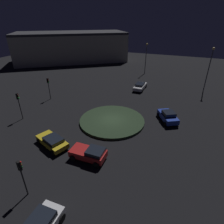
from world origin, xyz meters
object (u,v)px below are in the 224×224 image
Objects in this scene: car_silver at (140,86)px; streetlamp_north at (146,54)px; streetlamp_northeast at (209,66)px; traffic_light_south at (21,171)px; store_building at (72,47)px; car_yellow at (52,141)px; traffic_light_west at (48,84)px; car_blue at (168,116)px; car_red at (89,153)px; traffic_light_west_near at (19,101)px.

car_silver is 13.39m from streetlamp_north.
streetlamp_northeast is 16.96m from streetlamp_north.
store_building reaches higher than traffic_light_south.
traffic_light_south is 0.10× the size of store_building.
store_building is (-24.51, 41.97, 4.00)m from car_yellow.
traffic_light_west is at bearing -150.77° from streetlamp_northeast.
traffic_light_west is at bearing -117.46° from streetlamp_north.
streetlamp_north reaches higher than traffic_light_west.
car_blue is 16.57m from car_yellow.
car_yellow is at bearing 28.35° from traffic_light_south.
car_red is at bearing -86.19° from streetlamp_north.
streetlamp_north reaches higher than traffic_light_west_near.
car_silver is at bearing 36.35° from traffic_light_west_near.
car_red is 0.44× the size of streetlamp_northeast.
streetlamp_northeast is (17.34, 26.44, 4.76)m from car_yellow.
car_silver is 0.59× the size of streetlamp_north.
traffic_light_west is 21.39m from traffic_light_south.
store_building reaches higher than streetlamp_north.
streetlamp_northeast reaches higher than car_blue.
store_building reaches higher than traffic_light_west.
store_building is at bearing 93.82° from traffic_light_west_near.
traffic_light_south is (-2.89, -6.03, 1.91)m from car_red.
car_silver is at bearing -178.32° from car_blue.
store_building is at bearing 159.64° from streetlamp_northeast.
car_red is 0.10× the size of store_building.
traffic_light_south is at bearing -42.81° from traffic_light_west.
traffic_light_west_near is 0.47× the size of streetlamp_northeast.
streetlamp_northeast reaches higher than traffic_light_south.
car_red is 35.98m from streetlamp_north.
traffic_light_west_near is (-8.55, 3.65, 2.27)m from car_yellow.
car_yellow is at bearing -36.63° from traffic_light_west.
car_blue is 1.06× the size of traffic_light_west.
streetlamp_north is at bearing -170.13° from car_silver.
car_yellow is 1.27× the size of traffic_light_south.
car_yellow is at bearing -77.20° from car_blue.
car_yellow is 0.61× the size of streetlamp_north.
car_red is (-6.80, -11.74, -0.03)m from car_blue.
store_building is (-41.84, 15.53, -0.76)m from streetlamp_northeast.
traffic_light_west_near is 0.11× the size of store_building.
traffic_light_west is at bearing 41.97° from traffic_light_south.
streetlamp_north is at bearing 170.36° from car_blue.
car_blue is 22.09m from traffic_light_west_near.
streetlamp_north is at bearing 51.37° from traffic_light_west_near.
streetlamp_northeast is (12.11, 26.79, 4.66)m from car_red.
streetlamp_northeast reaches higher than car_silver.
traffic_light_west_near is at bearing -17.15° from car_red.
traffic_light_west_near is (-20.58, -7.74, 2.14)m from car_blue.
streetlamp_north is at bearing 148.58° from streetlamp_northeast.
traffic_light_west reaches higher than car_blue.
car_yellow is 5.24m from car_red.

